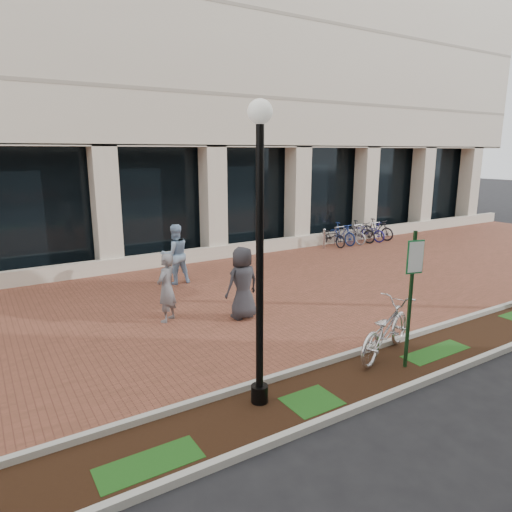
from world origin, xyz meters
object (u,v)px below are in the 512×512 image
parking_sign (412,284)px  pedestrian_right (243,283)px  lamppost (260,243)px  pedestrian_mid (175,254)px  locked_bicycle (385,329)px  bike_rack_cluster (355,233)px  bollard (324,238)px  pedestrian_left (167,288)px

parking_sign → pedestrian_right: parking_sign is taller
lamppost → pedestrian_mid: lamppost is taller
parking_sign → locked_bicycle: bearing=98.4°
parking_sign → bike_rack_cluster: parking_sign is taller
bollard → bike_rack_cluster: 2.03m
parking_sign → locked_bicycle: parking_sign is taller
locked_bicycle → bike_rack_cluster: 11.69m
lamppost → bike_rack_cluster: (10.77, 8.98, -2.21)m
lamppost → pedestrian_left: size_ratio=2.84×
lamppost → bollard: size_ratio=5.47×
pedestrian_mid → pedestrian_right: 3.71m
lamppost → locked_bicycle: (3.09, 0.18, -2.11)m
locked_bicycle → bike_rack_cluster: locked_bicycle is taller
pedestrian_right → pedestrian_left: bearing=-30.6°
pedestrian_right → bollard: 8.79m
parking_sign → locked_bicycle: size_ratio=1.25×
pedestrian_left → pedestrian_right: 1.82m
bollard → pedestrian_mid: bearing=-168.0°
pedestrian_right → bollard: size_ratio=2.07×
pedestrian_right → lamppost: bearing=58.5°
locked_bicycle → pedestrian_mid: (-1.59, 7.01, 0.37)m
pedestrian_right → bike_rack_cluster: pedestrian_right is taller
locked_bicycle → pedestrian_right: 3.59m
lamppost → pedestrian_mid: (1.50, 7.19, -1.74)m
bike_rack_cluster → bollard: bearing=-179.8°
parking_sign → pedestrian_left: parking_sign is taller
bike_rack_cluster → pedestrian_left: bearing=-163.0°
parking_sign → pedestrian_left: bearing=137.1°
parking_sign → pedestrian_right: bearing=123.3°
parking_sign → pedestrian_right: (-1.28, 3.92, -0.77)m
pedestrian_left → pedestrian_mid: 3.25m
pedestrian_right → pedestrian_mid: bearing=-91.6°
parking_sign → bollard: (5.75, 9.17, -1.22)m
pedestrian_left → pedestrian_right: (1.64, -0.78, 0.06)m
pedestrian_mid → pedestrian_right: size_ratio=1.04×
parking_sign → bollard: 10.89m
lamppost → bike_rack_cluster: 14.20m
pedestrian_left → pedestrian_mid: pedestrian_mid is taller
lamppost → pedestrian_right: lamppost is taller
locked_bicycle → pedestrian_mid: size_ratio=1.14×
pedestrian_right → bike_rack_cluster: 10.59m
lamppost → locked_bicycle: lamppost is taller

